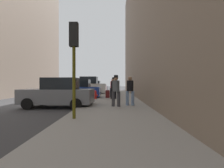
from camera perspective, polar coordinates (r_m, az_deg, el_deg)
ground_plane at (r=12.96m, az=-27.10°, el=-6.23°), size 120.00×120.00×0.00m
sidewalk at (r=11.47m, az=0.66°, el=-6.68°), size 4.00×40.00×0.15m
parked_gray_coupe at (r=11.00m, az=-17.13°, el=-2.95°), size 4.27×2.19×1.79m
parked_blue_sedan at (r=16.30m, az=-11.19°, el=-1.83°), size 4.21×2.08×1.79m
parked_white_van at (r=22.37m, az=-7.91°, el=-0.73°), size 4.65×2.16×2.25m
parked_red_hatchback at (r=27.46m, az=-6.29°, el=-0.89°), size 4.27×2.18×1.79m
fire_hydrant at (r=14.52m, az=-5.45°, el=-3.49°), size 0.42×0.22×0.70m
traffic_light at (r=6.84m, az=-12.32°, el=11.04°), size 0.32×0.32×3.60m
pedestrian_in_red_jacket at (r=16.37m, az=0.18°, el=-0.92°), size 0.52×0.45×1.71m
pedestrian_in_jeans at (r=10.39m, az=5.92°, el=-1.72°), size 0.50×0.41×1.71m
pedestrian_with_fedora at (r=14.47m, az=0.48°, el=-0.97°), size 0.52×0.46×1.78m
pedestrian_with_beanie at (r=9.88m, az=1.31°, el=-1.65°), size 0.53×0.49×1.78m
rolling_suitcase at (r=15.62m, az=-1.44°, el=-3.24°), size 0.37×0.57×1.04m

